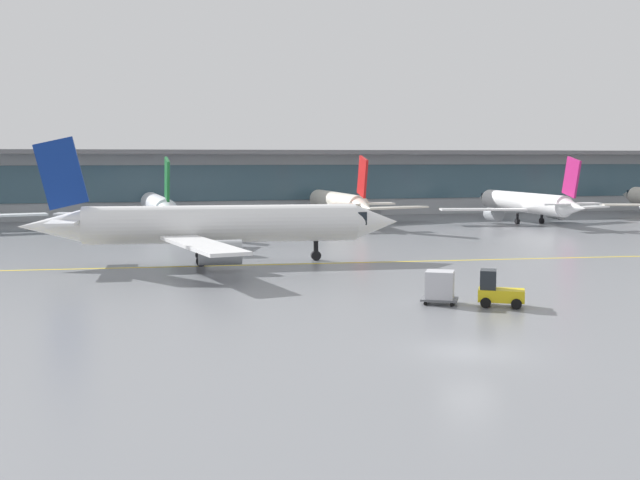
# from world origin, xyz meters

# --- Properties ---
(ground_plane) EXTENTS (400.00, 400.00, 0.00)m
(ground_plane) POSITION_xyz_m (0.00, 0.00, 0.00)
(ground_plane) COLOR slate
(taxiway_centreline_stripe) EXTENTS (109.71, 8.72, 0.01)m
(taxiway_centreline_stripe) POSITION_xyz_m (-6.82, 30.57, 0.00)
(taxiway_centreline_stripe) COLOR yellow
(taxiway_centreline_stripe) RESTS_ON ground_plane
(terminal_concourse) EXTENTS (188.53, 11.00, 9.60)m
(terminal_concourse) POSITION_xyz_m (0.00, 84.30, 4.92)
(terminal_concourse) COLOR #9EA3A8
(terminal_concourse) RESTS_ON ground_plane
(gate_airplane_2) EXTENTS (24.16, 26.02, 8.62)m
(gate_airplane_2) POSITION_xyz_m (-10.50, 66.17, 2.58)
(gate_airplane_2) COLOR silver
(gate_airplane_2) RESTS_ON ground_plane
(gate_airplane_3) EXTENTS (24.66, 26.44, 8.78)m
(gate_airplane_3) POSITION_xyz_m (12.45, 67.45, 2.63)
(gate_airplane_3) COLOR silver
(gate_airplane_3) RESTS_ON ground_plane
(gate_airplane_4) EXTENTS (24.37, 26.17, 8.68)m
(gate_airplane_4) POSITION_xyz_m (36.32, 62.07, 2.60)
(gate_airplane_4) COLOR white
(gate_airplane_4) RESTS_ON ground_plane
(taxiing_regional_jet) EXTENTS (30.70, 28.46, 10.16)m
(taxiing_regional_jet) POSITION_xyz_m (-7.22, 32.60, 3.05)
(taxiing_regional_jet) COLOR white
(taxiing_regional_jet) RESTS_ON ground_plane
(baggage_tug) EXTENTS (2.95, 2.50, 2.10)m
(baggage_tug) POSITION_xyz_m (6.12, 9.58, 0.89)
(baggage_tug) COLOR yellow
(baggage_tug) RESTS_ON ground_plane
(cargo_dolly_lead) EXTENTS (2.60, 2.39, 1.94)m
(cargo_dolly_lead) POSITION_xyz_m (3.21, 11.10, 1.05)
(cargo_dolly_lead) COLOR #595B60
(cargo_dolly_lead) RESTS_ON ground_plane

